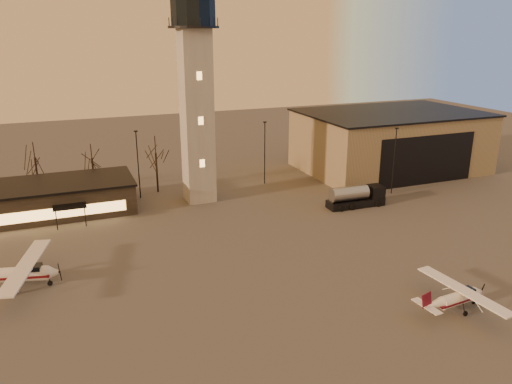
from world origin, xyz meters
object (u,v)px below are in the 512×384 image
at_px(hangar, 390,141).
at_px(cessna_rear, 23,276).
at_px(control_tower, 196,87).
at_px(fuel_truck, 356,198).
at_px(terminal, 37,200).
at_px(cessna_front, 459,300).

height_order(hangar, cessna_rear, hangar).
xyz_separation_m(control_tower, fuel_truck, (19.64, -11.04, -15.11)).
xyz_separation_m(terminal, cessna_rear, (-1.00, -21.16, -1.00)).
bearing_deg(cessna_front, cessna_rear, 147.73).
xyz_separation_m(hangar, terminal, (-57.99, -2.00, -3.00)).
height_order(terminal, fuel_truck, terminal).
bearing_deg(cessna_front, hangar, 56.61).
height_order(control_tower, terminal, control_tower).
height_order(cessna_front, fuel_truck, fuel_truck).
relative_size(control_tower, cessna_front, 3.30).
bearing_deg(hangar, terminal, -178.03).
bearing_deg(hangar, fuel_truck, -137.44).
bearing_deg(fuel_truck, cessna_rear, -167.34).
bearing_deg(cessna_front, terminal, 126.54).
height_order(control_tower, cessna_front, control_tower).
height_order(hangar, cessna_front, hangar).
height_order(control_tower, fuel_truck, control_tower).
relative_size(hangar, terminal, 1.20).
height_order(terminal, cessna_front, terminal).
relative_size(control_tower, cessna_rear, 2.66).
relative_size(cessna_front, fuel_truck, 1.18).
relative_size(hangar, fuel_truck, 3.64).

